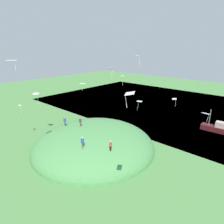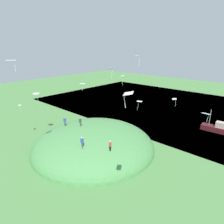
% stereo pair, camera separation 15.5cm
% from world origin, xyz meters
% --- Properties ---
extents(ground_plane, '(160.00, 160.00, 0.00)m').
position_xyz_m(ground_plane, '(0.00, 0.00, 0.00)').
color(ground_plane, '#4F8645').
extents(lake_water, '(47.62, 80.00, 0.40)m').
position_xyz_m(lake_water, '(-26.05, 0.00, -0.20)').
color(lake_water, '#4B6197').
rests_on(lake_water, ground_plane).
extents(grass_hill, '(21.40, 21.20, 7.81)m').
position_xyz_m(grass_hill, '(6.86, 0.23, 0.00)').
color(grass_hill, '#4F904F').
rests_on(grass_hill, ground_plane).
extents(boat_on_lake, '(1.99, 5.61, 4.55)m').
position_xyz_m(boat_on_lake, '(-14.77, 14.55, 0.79)').
color(boat_on_lake, '#47151A').
rests_on(boat_on_lake, lake_water).
extents(person_near_shore, '(0.59, 0.59, 1.57)m').
position_xyz_m(person_near_shore, '(8.12, -1.67, 4.79)').
color(person_near_shore, brown).
rests_on(person_near_shore, grass_hill).
extents(person_walking_path, '(0.65, 0.65, 1.60)m').
position_xyz_m(person_walking_path, '(9.02, -4.95, 4.30)').
color(person_walking_path, black).
rests_on(person_walking_path, grass_hill).
extents(person_watching_kites, '(0.38, 0.38, 1.58)m').
position_xyz_m(person_watching_kites, '(9.70, 6.77, 3.89)').
color(person_watching_kites, black).
rests_on(person_watching_kites, grass_hill).
extents(person_on_hilltop, '(0.62, 0.62, 1.72)m').
position_xyz_m(person_on_hilltop, '(12.12, 3.58, 4.24)').
color(person_on_hilltop, '#524B48').
rests_on(person_on_hilltop, grass_hill).
extents(kite_0, '(0.86, 1.08, 1.84)m').
position_xyz_m(kite_0, '(-1.95, 3.60, 7.12)').
color(kite_0, silver).
extents(kite_1, '(0.85, 1.12, 1.40)m').
position_xyz_m(kite_1, '(-0.40, 15.89, 7.95)').
color(kite_1, white).
extents(kite_2, '(1.27, 1.10, 1.25)m').
position_xyz_m(kite_2, '(18.76, 0.41, 15.50)').
color(kite_2, white).
extents(kite_3, '(1.02, 0.91, 1.58)m').
position_xyz_m(kite_3, '(4.04, 6.91, 15.66)').
color(kite_3, silver).
extents(kite_4, '(0.96, 1.05, 1.90)m').
position_xyz_m(kite_4, '(1.61, -0.36, 13.17)').
color(kite_4, white).
extents(kite_5, '(1.16, 1.07, 2.11)m').
position_xyz_m(kite_5, '(-4.42, -2.51, 11.01)').
color(kite_5, white).
extents(kite_6, '(1.14, 1.03, 1.17)m').
position_xyz_m(kite_6, '(17.28, 15.40, 13.85)').
color(kite_6, silver).
extents(kite_7, '(0.69, 0.77, 1.66)m').
position_xyz_m(kite_7, '(13.78, -11.58, 6.77)').
color(kite_7, silver).
extents(kite_8, '(1.16, 1.35, 2.16)m').
position_xyz_m(kite_8, '(11.12, -10.25, 8.72)').
color(kite_8, white).
extents(kite_9, '(1.31, 1.38, 1.65)m').
position_xyz_m(kite_9, '(0.48, -9.74, 9.23)').
color(kite_9, white).
extents(kite_10, '(1.24, 1.10, 1.34)m').
position_xyz_m(kite_10, '(-4.09, 9.42, 8.23)').
color(kite_10, silver).
extents(mooring_post, '(0.14, 0.14, 0.93)m').
position_xyz_m(mooring_post, '(-2.34, 0.64, 0.47)').
color(mooring_post, '#4F4424').
rests_on(mooring_post, ground_plane).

